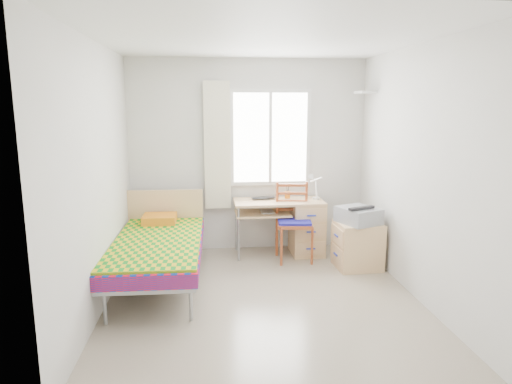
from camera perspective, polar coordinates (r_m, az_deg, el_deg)
floor at (r=4.89m, az=0.87°, el=-13.19°), size 3.50×3.50×0.00m
ceiling at (r=4.51m, az=0.97°, el=18.59°), size 3.50×3.50×0.00m
wall_back at (r=6.25m, az=-0.99°, el=4.50°), size 3.20×0.00×3.20m
wall_left at (r=4.62m, az=-19.23°, el=1.60°), size 0.00×3.50×3.50m
wall_right at (r=4.97m, az=19.58°, el=2.20°), size 0.00×3.50×3.50m
window at (r=6.23m, az=1.79°, el=6.79°), size 1.10×0.04×1.30m
curtain at (r=6.14m, az=-4.86°, el=5.75°), size 0.35×0.05×1.70m
floating_shelf at (r=6.18m, az=13.51°, el=12.03°), size 0.20×0.32×0.03m
bed at (r=5.29m, az=-12.09°, el=-6.53°), size 0.99×2.08×0.90m
desk at (r=6.19m, az=5.70°, el=-4.06°), size 1.19×0.55×0.74m
chair at (r=5.93m, az=4.79°, el=-3.13°), size 0.48×0.48×1.01m
cabinet at (r=5.80m, az=12.57°, el=-6.50°), size 0.56×0.50×0.58m
printer at (r=5.68m, az=12.67°, el=-2.81°), size 0.55×0.58×0.20m
laptop at (r=6.10m, az=1.07°, el=-0.87°), size 0.35×0.25×0.03m
pen_cup at (r=6.21m, az=3.95°, el=-0.36°), size 0.08×0.08×0.09m
task_lamp at (r=6.01m, az=7.25°, el=1.01°), size 0.21×0.31×0.37m
book at (r=6.07m, az=0.58°, el=-2.50°), size 0.18×0.24×0.02m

